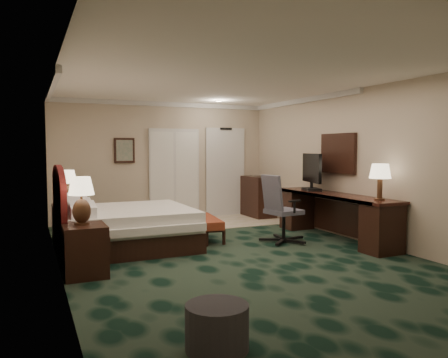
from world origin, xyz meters
name	(u,v)px	position (x,y,z in m)	size (l,w,h in m)	color
floor	(233,255)	(0.00, 0.00, 0.00)	(5.00, 7.50, 0.00)	black
ceiling	(234,78)	(0.00, 0.00, 2.70)	(5.00, 7.50, 0.00)	white
wall_back	(163,161)	(0.00, 3.75, 1.35)	(5.00, 0.00, 2.70)	#BCAC93
wall_left	(58,171)	(-2.50, 0.00, 1.35)	(0.00, 7.50, 2.70)	#BCAC93
wall_right	(362,165)	(2.50, 0.00, 1.35)	(0.00, 7.50, 2.70)	#BCAC93
crown_molding	(234,81)	(0.00, 0.00, 2.65)	(5.00, 7.50, 0.10)	silver
tile_patch	(214,222)	(0.90, 2.90, 0.01)	(3.20, 1.70, 0.01)	beige
headboard	(59,211)	(-2.44, 1.00, 0.70)	(0.12, 2.00, 1.40)	#49070C
entry_door	(225,173)	(1.55, 3.72, 1.05)	(1.02, 0.06, 2.18)	silver
closet_doors	(174,174)	(0.25, 3.71, 1.05)	(1.20, 0.06, 2.10)	silver
wall_art	(124,150)	(-0.90, 3.71, 1.60)	(0.45, 0.06, 0.55)	#536F62
wall_mirror	(338,153)	(2.46, 0.60, 1.55)	(0.05, 0.95, 0.75)	white
bed	(128,228)	(-1.37, 1.20, 0.33)	(2.05, 1.90, 0.65)	silver
nightstand_near	(85,250)	(-2.22, -0.19, 0.33)	(0.53, 0.61, 0.66)	black
nightstand_far	(68,222)	(-2.23, 2.26, 0.32)	(0.51, 0.58, 0.64)	black
lamp_near	(82,201)	(-2.24, -0.14, 0.97)	(0.33, 0.33, 0.62)	black
lamp_far	(68,187)	(-2.21, 2.26, 0.95)	(0.33, 0.33, 0.62)	black
bed_bench	(204,229)	(0.01, 1.24, 0.20)	(0.42, 1.21, 0.41)	maroon
ottoman	(217,327)	(-1.48, -2.80, 0.19)	(0.52, 0.52, 0.37)	#28282A
desk	(334,217)	(2.17, 0.33, 0.41)	(0.62, 2.86, 0.83)	black
tv	(312,172)	(2.17, 1.02, 1.19)	(0.08, 0.92, 0.72)	black
desk_lamp	(380,182)	(2.21, -0.74, 1.12)	(0.34, 0.34, 0.59)	black
desk_chair	(284,209)	(1.21, 0.48, 0.59)	(0.69, 0.65, 1.19)	#494A58
minibar	(258,197)	(2.19, 3.20, 0.49)	(0.51, 0.92, 0.97)	black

